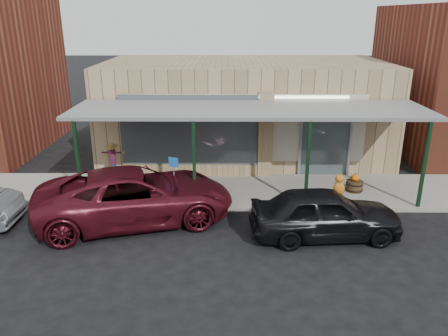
{
  "coord_description": "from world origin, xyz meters",
  "views": [
    {
      "loc": [
        -0.75,
        -10.96,
        6.08
      ],
      "look_at": [
        -0.86,
        2.6,
        1.31
      ],
      "focal_mm": 35.0,
      "sensor_mm": 36.0,
      "label": 1
    }
  ],
  "objects_px": {
    "barrel_pumpkin": "(354,185)",
    "car_maroon": "(136,196)",
    "barrel_scarecrow": "(114,168)",
    "handicap_sign": "(174,174)",
    "parked_sedan": "(325,213)"
  },
  "relations": [
    {
      "from": "parked_sedan",
      "to": "barrel_pumpkin",
      "type": "bearing_deg",
      "value": -33.35
    },
    {
      "from": "handicap_sign",
      "to": "parked_sedan",
      "type": "xyz_separation_m",
      "value": [
        4.55,
        -2.03,
        -0.44
      ]
    },
    {
      "from": "barrel_scarecrow",
      "to": "barrel_pumpkin",
      "type": "xyz_separation_m",
      "value": [
        8.77,
        -0.93,
        -0.27
      ]
    },
    {
      "from": "barrel_pumpkin",
      "to": "handicap_sign",
      "type": "xyz_separation_m",
      "value": [
        -6.26,
        -1.06,
        0.78
      ]
    },
    {
      "from": "barrel_pumpkin",
      "to": "car_maroon",
      "type": "bearing_deg",
      "value": -164.11
    },
    {
      "from": "barrel_scarecrow",
      "to": "barrel_pumpkin",
      "type": "height_order",
      "value": "barrel_scarecrow"
    },
    {
      "from": "barrel_pumpkin",
      "to": "handicap_sign",
      "type": "bearing_deg",
      "value": -170.43
    },
    {
      "from": "handicap_sign",
      "to": "car_maroon",
      "type": "bearing_deg",
      "value": -116.1
    },
    {
      "from": "barrel_pumpkin",
      "to": "parked_sedan",
      "type": "relative_size",
      "value": 0.16
    },
    {
      "from": "handicap_sign",
      "to": "barrel_scarecrow",
      "type": "bearing_deg",
      "value": 161.56
    },
    {
      "from": "barrel_pumpkin",
      "to": "handicap_sign",
      "type": "distance_m",
      "value": 6.4
    },
    {
      "from": "barrel_pumpkin",
      "to": "car_maroon",
      "type": "distance_m",
      "value": 7.64
    },
    {
      "from": "barrel_scarecrow",
      "to": "car_maroon",
      "type": "distance_m",
      "value": 3.34
    },
    {
      "from": "barrel_scarecrow",
      "to": "car_maroon",
      "type": "bearing_deg",
      "value": -62.59
    },
    {
      "from": "parked_sedan",
      "to": "handicap_sign",
      "type": "bearing_deg",
      "value": 61.74
    }
  ]
}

